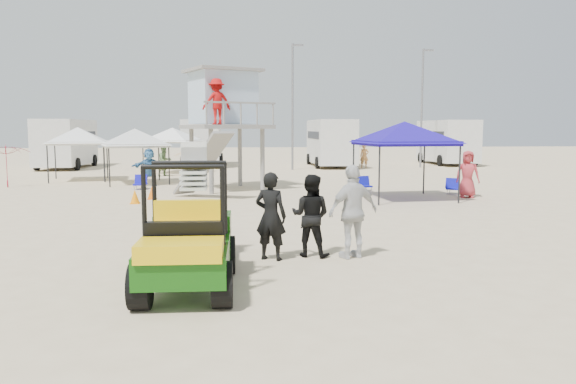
{
  "coord_description": "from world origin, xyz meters",
  "views": [
    {
      "loc": [
        -0.61,
        -9.04,
        2.68
      ],
      "look_at": [
        0.5,
        3.0,
        1.3
      ],
      "focal_mm": 35.0,
      "sensor_mm": 36.0,
      "label": 1
    }
  ],
  "objects": [
    {
      "name": "cone_near",
      "position": [
        -3.81,
        12.43,
        0.25
      ],
      "size": [
        0.34,
        0.34,
        0.5
      ],
      "primitive_type": "cone",
      "color": "#F46207",
      "rests_on": "ground"
    },
    {
      "name": "lifeguard_tower",
      "position": [
        -1.13,
        15.64,
        3.79
      ],
      "size": [
        4.2,
        4.2,
        5.09
      ],
      "color": "gray",
      "rests_on": "ground"
    },
    {
      "name": "man_left",
      "position": [
        0.07,
        2.2,
        0.9
      ],
      "size": [
        0.78,
        0.66,
        1.8
      ],
      "primitive_type": "imported",
      "rotation": [
        0.0,
        0.0,
        2.73
      ],
      "color": "black",
      "rests_on": "ground"
    },
    {
      "name": "canopy_white_a",
      "position": [
        -5.5,
        18.79,
        2.51
      ],
      "size": [
        3.61,
        3.61,
        3.06
      ],
      "color": "black",
      "rests_on": "ground"
    },
    {
      "name": "light_pole_right",
      "position": [
        12.0,
        28.5,
        4.0
      ],
      "size": [
        0.14,
        0.14,
        8.0
      ],
      "primitive_type": "cylinder",
      "color": "slate",
      "rests_on": "ground"
    },
    {
      "name": "light_pole_left",
      "position": [
        3.0,
        27.0,
        4.0
      ],
      "size": [
        0.14,
        0.14,
        8.0
      ],
      "primitive_type": "cylinder",
      "color": "slate",
      "rests_on": "ground"
    },
    {
      "name": "rv_far_left",
      "position": [
        -12.0,
        29.99,
        1.8
      ],
      "size": [
        2.64,
        6.8,
        3.25
      ],
      "color": "silver",
      "rests_on": "ground"
    },
    {
      "name": "beach_chair_b",
      "position": [
        4.81,
        14.4,
        0.31
      ],
      "size": [
        0.65,
        0.7,
        0.64
      ],
      "color": "#0F12A2",
      "rests_on": "ground"
    },
    {
      "name": "canopy_white_b",
      "position": [
        -8.66,
        20.61,
        2.58
      ],
      "size": [
        3.21,
        3.21,
        3.13
      ],
      "color": "black",
      "rests_on": "ground"
    },
    {
      "name": "umbrella_b",
      "position": [
        -2.59,
        17.62,
        0.86
      ],
      "size": [
        2.37,
        2.39,
        1.72
      ],
      "primitive_type": "imported",
      "rotation": [
        0.0,
        0.0,
        0.31
      ],
      "color": "#FF9F16",
      "rests_on": "ground"
    },
    {
      "name": "rv_mid_left",
      "position": [
        -3.0,
        31.49,
        1.8
      ],
      "size": [
        2.65,
        6.5,
        3.25
      ],
      "color": "silver",
      "rests_on": "ground"
    },
    {
      "name": "rv_mid_right",
      "position": [
        6.0,
        29.99,
        1.8
      ],
      "size": [
        2.64,
        7.0,
        3.25
      ],
      "color": "silver",
      "rests_on": "ground"
    },
    {
      "name": "beach_chair_a",
      "position": [
        -4.83,
        16.06,
        0.31
      ],
      "size": [
        0.57,
        0.61,
        0.64
      ],
      "color": "#1210B5",
      "rests_on": "ground"
    },
    {
      "name": "man_mid",
      "position": [
        0.92,
        2.45,
        0.86
      ],
      "size": [
        1.03,
        0.93,
        1.73
      ],
      "primitive_type": "imported",
      "rotation": [
        0.0,
        0.0,
        2.74
      ],
      "color": "black",
      "rests_on": "ground"
    },
    {
      "name": "umbrella_a",
      "position": [
        -10.97,
        17.27,
        0.98
      ],
      "size": [
        2.44,
        2.48,
        1.96
      ],
      "primitive_type": "imported",
      "rotation": [
        0.0,
        0.0,
        -0.16
      ],
      "color": "#A91228",
      "rests_on": "ground"
    },
    {
      "name": "utility_cart",
      "position": [
        -1.45,
        0.16,
        0.97
      ],
      "size": [
        1.47,
        2.77,
        2.09
      ],
      "color": "#10480B",
      "rests_on": "ground"
    },
    {
      "name": "canopy_blue",
      "position": [
        5.68,
        11.6,
        2.78
      ],
      "size": [
        3.45,
        3.45,
        3.33
      ],
      "color": "black",
      "rests_on": "ground"
    },
    {
      "name": "surf_trailer",
      "position": [
        -1.44,
        2.5,
        0.86
      ],
      "size": [
        1.33,
        2.4,
        2.11
      ],
      "color": "black",
      "rests_on": "ground"
    },
    {
      "name": "ground",
      "position": [
        0.0,
        0.0,
        0.0
      ],
      "size": [
        140.0,
        140.0,
        0.0
      ],
      "primitive_type": "plane",
      "color": "beige",
      "rests_on": "ground"
    },
    {
      "name": "canopy_white_c",
      "position": [
        -4.36,
        24.84,
        2.56
      ],
      "size": [
        3.44,
        3.44,
        3.11
      ],
      "color": "black",
      "rests_on": "ground"
    },
    {
      "name": "distant_beachgoers",
      "position": [
        -0.15,
        18.5,
        0.88
      ],
      "size": [
        14.28,
        16.72,
        1.82
      ],
      "color": "#C8884B",
      "rests_on": "ground"
    },
    {
      "name": "rv_far_right",
      "position": [
        15.0,
        31.49,
        1.8
      ],
      "size": [
        2.64,
        6.6,
        3.25
      ],
      "color": "silver",
      "rests_on": "ground"
    },
    {
      "name": "cone_far",
      "position": [
        -4.23,
        11.21,
        0.25
      ],
      "size": [
        0.34,
        0.34,
        0.5
      ],
      "primitive_type": "cone",
      "color": "orange",
      "rests_on": "ground"
    },
    {
      "name": "beach_chair_c",
      "position": [
        8.23,
        13.1,
        0.31
      ],
      "size": [
        0.73,
        0.83,
        0.64
      ],
      "color": "#1012AE",
      "rests_on": "ground"
    },
    {
      "name": "man_right",
      "position": [
        1.77,
        2.2,
        0.97
      ],
      "size": [
        1.23,
        0.86,
        1.94
      ],
      "primitive_type": "imported",
      "rotation": [
        0.0,
        0.0,
        3.52
      ],
      "color": "silver",
      "rests_on": "ground"
    }
  ]
}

